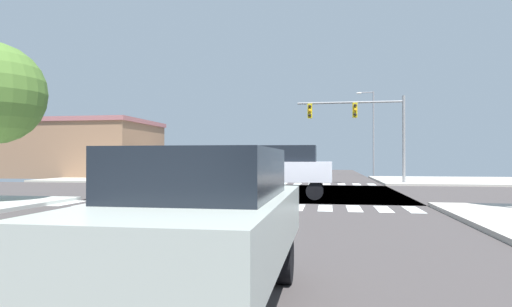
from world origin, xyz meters
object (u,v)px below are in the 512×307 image
(suv_nearside_1, at_px, (287,161))
(sedan_trailing_1, at_px, (205,217))
(bank_building, at_px, (89,149))
(pickup_outer_2, at_px, (268,162))
(street_lamp, at_px, (371,126))
(traffic_signal_mast, at_px, (360,119))
(pickup_queued_1, at_px, (233,164))
(suv_leading_4, at_px, (280,167))
(suv_crossing_3, at_px, (278,162))

(suv_nearside_1, xyz_separation_m, sedan_trailing_1, (4.00, -51.75, -0.28))
(bank_building, bearing_deg, pickup_outer_2, 56.74)
(street_lamp, xyz_separation_m, suv_nearside_1, (-9.55, 12.46, -3.60))
(traffic_signal_mast, xyz_separation_m, pickup_outer_2, (-10.52, 29.62, -3.20))
(pickup_queued_1, bearing_deg, suv_leading_4, 108.80)
(suv_nearside_1, distance_m, suv_leading_4, 37.19)
(bank_building, height_order, suv_leading_4, bank_building)
(traffic_signal_mast, bearing_deg, street_lamp, 81.43)
(bank_building, relative_size, suv_nearside_1, 2.89)
(traffic_signal_mast, bearing_deg, pickup_queued_1, 145.94)
(suv_leading_4, height_order, sedan_trailing_1, suv_leading_4)
(suv_nearside_1, bearing_deg, suv_leading_4, 94.96)
(bank_building, relative_size, pickup_outer_2, 2.60)
(suv_crossing_3, distance_m, sedan_trailing_1, 42.35)
(suv_nearside_1, distance_m, pickup_outer_2, 4.78)
(street_lamp, distance_m, suv_leading_4, 25.65)
(pickup_queued_1, height_order, suv_leading_4, pickup_queued_1)
(street_lamp, relative_size, bank_building, 0.63)
(traffic_signal_mast, distance_m, bank_building, 26.10)
(bank_building, height_order, sedan_trailing_1, bank_building)
(suv_crossing_3, bearing_deg, bank_building, 26.21)
(street_lamp, bearing_deg, bank_building, -168.10)
(street_lamp, height_order, pickup_queued_1, street_lamp)
(traffic_signal_mast, xyz_separation_m, suv_crossing_3, (-7.52, 16.31, -3.10))
(suv_leading_4, bearing_deg, suv_crossing_3, 6.68)
(street_lamp, bearing_deg, suv_leading_4, -104.43)
(suv_leading_4, bearing_deg, suv_nearside_1, 4.96)
(suv_leading_4, bearing_deg, street_lamp, -14.43)
(bank_building, distance_m, suv_leading_4, 27.96)
(traffic_signal_mast, distance_m, suv_crossing_3, 18.22)
(street_lamp, relative_size, pickup_outer_2, 1.65)
(suv_nearside_1, distance_m, sedan_trailing_1, 51.90)
(suv_crossing_3, height_order, suv_leading_4, same)
(traffic_signal_mast, relative_size, bank_building, 0.55)
(traffic_signal_mast, height_order, suv_leading_4, traffic_signal_mast)
(street_lamp, bearing_deg, traffic_signal_mast, -98.57)
(suv_leading_4, distance_m, sedan_trailing_1, 14.72)
(suv_nearside_1, distance_m, suv_crossing_3, 9.59)
(pickup_queued_1, height_order, sedan_trailing_1, pickup_queued_1)
(pickup_queued_1, distance_m, sedan_trailing_1, 33.70)
(bank_building, xyz_separation_m, suv_crossing_3, (17.32, 8.53, -1.30))
(suv_crossing_3, bearing_deg, pickup_queued_1, 71.93)
(suv_crossing_3, bearing_deg, suv_nearside_1, -90.00)
(sedan_trailing_1, bearing_deg, bank_building, 122.38)
(street_lamp, distance_m, suv_nearside_1, 16.10)
(suv_nearside_1, bearing_deg, sedan_trailing_1, 94.42)
(bank_building, bearing_deg, suv_crossing_3, 26.21)
(street_lamp, distance_m, suv_crossing_3, 10.60)
(street_lamp, relative_size, suv_crossing_3, 1.83)
(bank_building, xyz_separation_m, sedan_trailing_1, (21.32, -33.63, -1.58))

